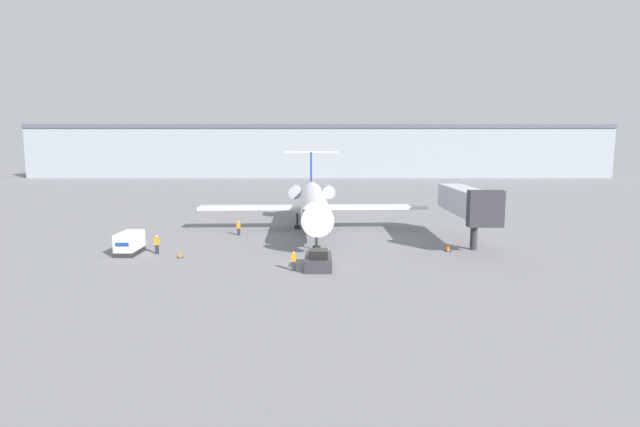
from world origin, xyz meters
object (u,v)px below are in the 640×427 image
airplane_main (316,202)px  worker_by_wing (241,228)px  jet_bridge (469,202)px  traffic_cone_left (182,254)px  pushback_tug (320,261)px  traffic_cone_right (450,247)px  luggage_cart (132,243)px  worker_near_tug (296,261)px  worker_on_apron (159,244)px

airplane_main → worker_by_wing: size_ratio=17.91×
worker_by_wing → jet_bridge: size_ratio=0.12×
worker_by_wing → traffic_cone_left: worker_by_wing is taller
worker_by_wing → traffic_cone_left: 12.01m
pushback_tug → traffic_cone_right: 14.34m
traffic_cone_right → jet_bridge: (2.74, 3.59, 4.07)m
airplane_main → luggage_cart: (-17.35, -13.68, -2.38)m
worker_near_tug → jet_bridge: 21.04m
worker_by_wing → worker_near_tug: bearing=-66.2°
worker_near_tug → pushback_tug: bearing=22.8°
worker_near_tug → luggage_cart: bearing=158.2°
worker_near_tug → traffic_cone_left: bearing=155.8°
worker_by_wing → luggage_cart: bearing=-131.6°
worker_by_wing → airplane_main: bearing=23.9°
worker_near_tug → traffic_cone_right: size_ratio=2.01×
airplane_main → worker_near_tug: (-1.39, -20.08, -2.59)m
worker_near_tug → airplane_main: bearing=86.0°
traffic_cone_left → worker_near_tug: bearing=-24.2°
airplane_main → luggage_cart: size_ratio=8.19×
pushback_tug → jet_bridge: size_ratio=0.30×
pushback_tug → traffic_cone_left: (-12.80, 3.96, -0.35)m
worker_by_wing → pushback_tug: bearing=-59.1°
worker_on_apron → traffic_cone_left: (2.62, -1.54, -0.68)m
worker_on_apron → traffic_cone_right: (28.07, 1.24, -0.59)m
traffic_cone_left → jet_bridge: jet_bridge is taller
airplane_main → luggage_cart: bearing=-141.8°
worker_near_tug → jet_bridge: size_ratio=0.12×
worker_by_wing → traffic_cone_left: size_ratio=2.64×
luggage_cart → traffic_cone_right: bearing=2.3°
worker_near_tug → traffic_cone_left: size_ratio=2.60×
worker_near_tug → traffic_cone_right: (14.70, 7.61, -0.46)m
worker_on_apron → traffic_cone_left: worker_on_apron is taller
airplane_main → worker_on_apron: (-14.76, -13.71, -2.45)m
worker_near_tug → traffic_cone_left: worker_near_tug is taller
pushback_tug → luggage_cart: bearing=162.9°
pushback_tug → jet_bridge: 18.92m
worker_near_tug → worker_on_apron: size_ratio=0.88×
worker_near_tug → jet_bridge: (17.44, 11.19, 3.61)m
luggage_cart → traffic_cone_right: luggage_cart is taller
traffic_cone_right → jet_bridge: bearing=52.6°
traffic_cone_right → worker_by_wing: bearing=158.4°
luggage_cart → worker_near_tug: 17.20m
luggage_cart → traffic_cone_left: size_ratio=5.78×
pushback_tug → worker_on_apron: worker_on_apron is taller
pushback_tug → luggage_cart: (-18.01, 5.54, 0.40)m
worker_by_wing → traffic_cone_left: bearing=-107.3°
traffic_cone_left → jet_bridge: (28.19, 6.37, 4.16)m
pushback_tug → traffic_cone_right: size_ratio=5.08×
luggage_cart → traffic_cone_left: 5.50m
luggage_cart → traffic_cone_left: luggage_cart is taller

